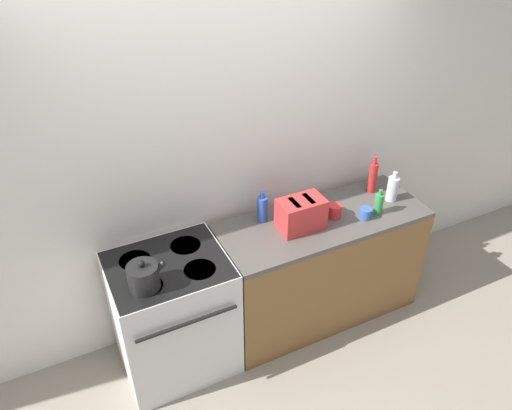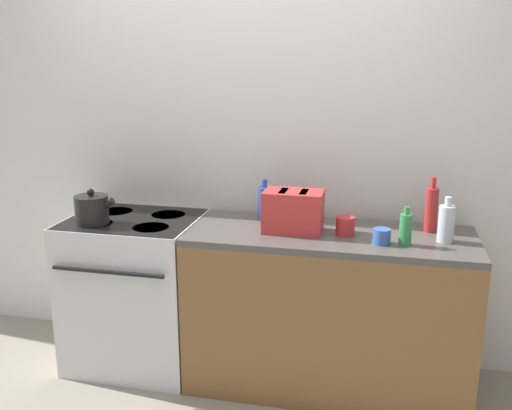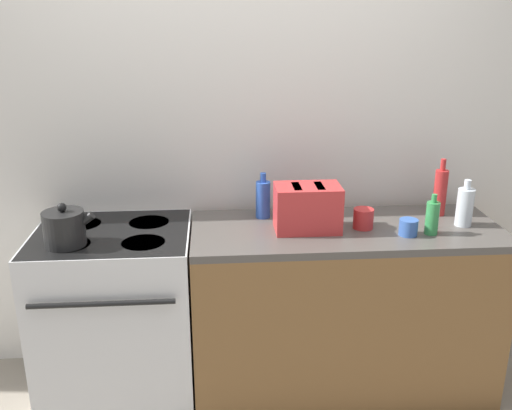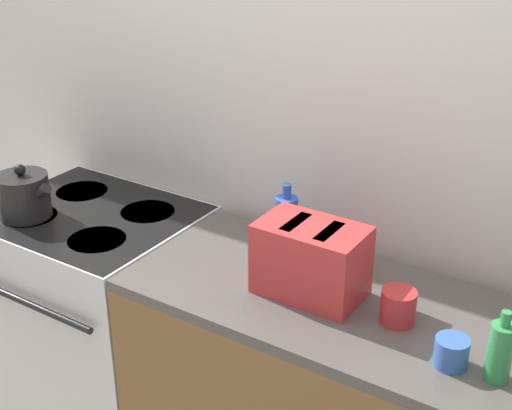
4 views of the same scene
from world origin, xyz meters
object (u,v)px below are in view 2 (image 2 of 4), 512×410
object	(u,v)px
bottle_blue	(265,203)
cup_blue	(382,236)
bottle_red	(431,209)
cup_red	(345,226)
stove	(137,289)
bottle_clear	(446,223)
toaster	(293,211)
kettle	(92,209)
bottle_green	(406,229)

from	to	relation	value
bottle_blue	cup_blue	size ratio (longest dim) A/B	2.68
bottle_red	cup_red	bearing A→B (deg)	-160.00
stove	bottle_clear	bearing A→B (deg)	-1.07
stove	cup_red	xyz separation A→B (m)	(1.21, -0.03, 0.48)
toaster	cup_blue	bearing A→B (deg)	-12.81
toaster	bottle_blue	xyz separation A→B (m)	(-0.20, 0.19, -0.01)
bottle_clear	kettle	bearing A→B (deg)	-176.86
stove	bottle_clear	world-z (taller)	bottle_clear
bottle_clear	bottle_red	distance (m)	0.17
bottle_clear	stove	bearing A→B (deg)	178.93
bottle_green	bottle_red	distance (m)	0.29
stove	kettle	distance (m)	0.56
toaster	bottle_red	xyz separation A→B (m)	(0.71, 0.16, 0.01)
bottle_clear	bottle_blue	size ratio (longest dim) A/B	0.99
bottle_clear	cup_red	distance (m)	0.50
bottle_clear	cup_blue	size ratio (longest dim) A/B	2.66
stove	kettle	size ratio (longest dim) A/B	3.85
cup_red	cup_blue	bearing A→B (deg)	-29.48
bottle_green	bottle_blue	world-z (taller)	bottle_blue
toaster	cup_blue	size ratio (longest dim) A/B	3.55
bottle_green	bottle_clear	bearing A→B (deg)	26.18
kettle	bottle_clear	distance (m)	1.88
stove	bottle_green	distance (m)	1.60
bottle_green	cup_red	size ratio (longest dim) A/B	2.00
kettle	cup_blue	distance (m)	1.57
toaster	stove	bearing A→B (deg)	178.09
cup_red	kettle	bearing A→B (deg)	-175.67
bottle_green	bottle_red	size ratio (longest dim) A/B	0.66
stove	bottle_clear	xyz separation A→B (m)	(1.71, -0.03, 0.53)
toaster	bottle_clear	distance (m)	0.77
stove	cup_blue	size ratio (longest dim) A/B	10.25
toaster	cup_red	bearing A→B (deg)	0.19
toaster	bottle_blue	size ratio (longest dim) A/B	1.32
kettle	stove	bearing A→B (deg)	37.98
bottle_red	kettle	bearing A→B (deg)	-171.77
bottle_blue	cup_red	size ratio (longest dim) A/B	2.39
bottle_blue	cup_red	bearing A→B (deg)	-21.77
toaster	bottle_green	xyz separation A→B (m)	(0.57, -0.10, -0.03)
bottle_blue	cup_blue	bearing A→B (deg)	-24.07
bottle_red	cup_blue	bearing A→B (deg)	-133.12
kettle	bottle_green	distance (m)	1.68
bottle_green	cup_red	bearing A→B (deg)	161.77
bottle_clear	toaster	bearing A→B (deg)	179.96
bottle_clear	cup_red	size ratio (longest dim) A/B	2.37
kettle	cup_blue	xyz separation A→B (m)	(1.57, -0.00, -0.04)
bottle_clear	bottle_red	xyz separation A→B (m)	(-0.06, 0.16, 0.03)
bottle_green	bottle_clear	distance (m)	0.22
toaster	bottle_clear	xyz separation A→B (m)	(0.77, -0.00, -0.01)
bottle_red	bottle_clear	bearing A→B (deg)	-68.39
toaster	bottle_red	bearing A→B (deg)	12.65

